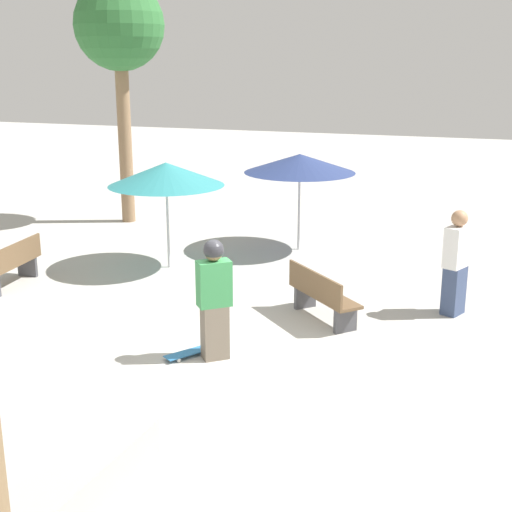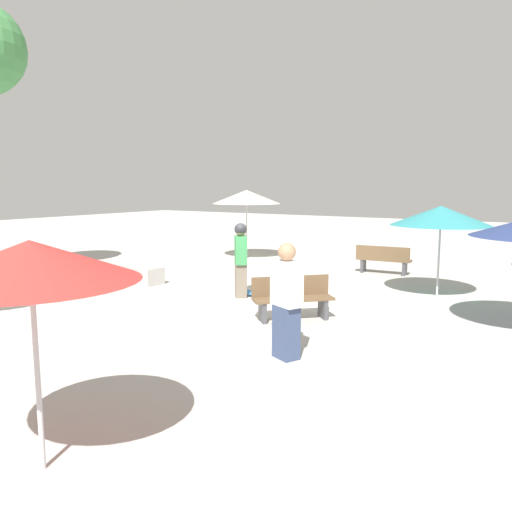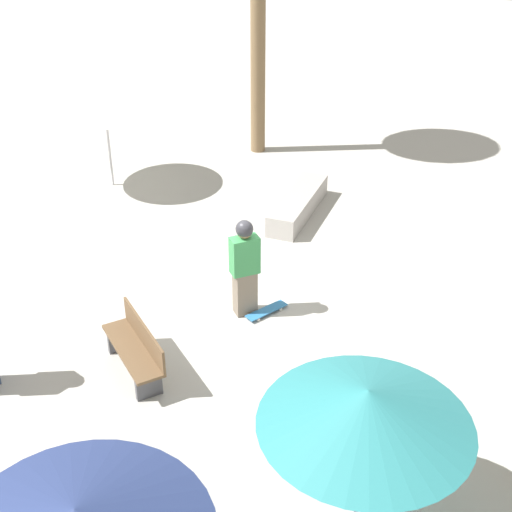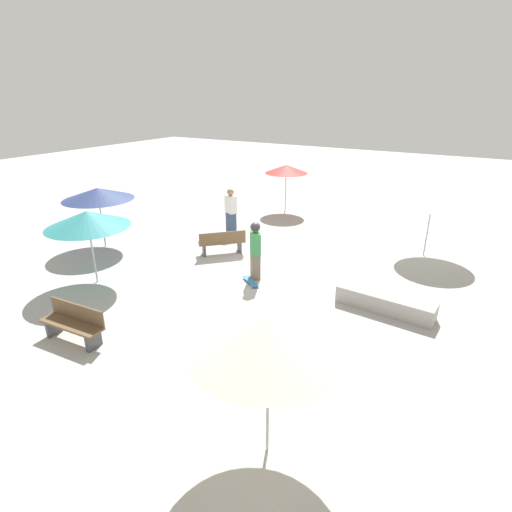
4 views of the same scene
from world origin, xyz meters
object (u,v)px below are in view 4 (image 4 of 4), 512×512
at_px(concrete_ledge, 385,302).
at_px(bystander_watching, 231,211).
at_px(skater_main, 255,249).
at_px(skateboard, 251,281).
at_px(bench_near, 74,323).
at_px(shade_umbrella_navy, 98,194).
at_px(shade_umbrella_white, 433,199).
at_px(shade_umbrella_red, 286,169).
at_px(shade_umbrella_cream, 269,329).
at_px(bench_far, 222,242).
at_px(shade_umbrella_teal, 87,219).

bearing_deg(concrete_ledge, bystander_watching, -24.45).
xyz_separation_m(skater_main, skateboard, (-0.06, 0.37, -0.90)).
bearing_deg(bystander_watching, bench_near, -58.00).
relative_size(shade_umbrella_navy, bystander_watching, 1.36).
distance_m(concrete_ledge, bystander_watching, 7.53).
height_order(shade_umbrella_white, shade_umbrella_navy, shade_umbrella_white).
distance_m(shade_umbrella_red, shade_umbrella_cream, 13.68).
height_order(skateboard, shade_umbrella_red, shade_umbrella_red).
relative_size(skateboard, shade_umbrella_red, 0.36).
bearing_deg(skater_main, concrete_ledge, 50.98).
distance_m(concrete_ledge, shade_umbrella_cream, 5.72).
height_order(bench_far, bystander_watching, bystander_watching).
xyz_separation_m(skateboard, bench_far, (2.04, -1.46, 0.37)).
xyz_separation_m(skateboard, shade_umbrella_cream, (-3.31, 4.95, 2.17)).
height_order(shade_umbrella_cream, shade_umbrella_navy, shade_umbrella_cream).
bearing_deg(shade_umbrella_teal, shade_umbrella_red, -98.31).
bearing_deg(shade_umbrella_teal, skater_main, -146.55).
bearing_deg(shade_umbrella_navy, skater_main, -175.89).
bearing_deg(shade_umbrella_cream, skateboard, -56.23).
bearing_deg(skater_main, bench_far, -158.22).
bearing_deg(shade_umbrella_teal, concrete_ledge, -161.37).
relative_size(bench_near, shade_umbrella_navy, 0.67).
relative_size(skater_main, shade_umbrella_teal, 0.76).
distance_m(bench_near, shade_umbrella_teal, 3.43).
distance_m(concrete_ledge, bench_far, 5.93).
xyz_separation_m(shade_umbrella_white, bystander_watching, (7.05, 1.44, -1.09)).
bearing_deg(concrete_ledge, skater_main, 0.38).
relative_size(bench_near, bystander_watching, 0.91).
relative_size(shade_umbrella_red, shade_umbrella_teal, 0.93).
xyz_separation_m(skateboard, shade_umbrella_teal, (3.99, 2.23, 1.88)).
height_order(skater_main, shade_umbrella_navy, shade_umbrella_navy).
relative_size(skateboard, shade_umbrella_navy, 0.32).
bearing_deg(shade_umbrella_white, shade_umbrella_navy, 26.13).
relative_size(skater_main, shade_umbrella_white, 0.75).
xyz_separation_m(concrete_ledge, bystander_watching, (6.83, -3.10, 0.66)).
xyz_separation_m(shade_umbrella_red, bystander_watching, (0.45, 3.89, -1.09)).
height_order(bench_near, shade_umbrella_teal, shade_umbrella_teal).
bearing_deg(shade_umbrella_white, bench_far, 29.85).
distance_m(skateboard, shade_umbrella_navy, 6.47).
bearing_deg(skater_main, shade_umbrella_cream, -7.04).
xyz_separation_m(bench_near, shade_umbrella_red, (0.68, -11.89, 1.56)).
bearing_deg(bystander_watching, shade_umbrella_red, 107.40).
height_order(skater_main, shade_umbrella_teal, shade_umbrella_teal).
distance_m(shade_umbrella_cream, bystander_watching, 10.65).
bearing_deg(shade_umbrella_white, skater_main, 48.26).
xyz_separation_m(bench_far, shade_umbrella_cream, (-5.35, 6.41, 1.80)).
height_order(bench_near, shade_umbrella_navy, shade_umbrella_navy).
height_order(concrete_ledge, shade_umbrella_navy, shade_umbrella_navy).
xyz_separation_m(concrete_ledge, shade_umbrella_red, (6.38, -7.00, 1.75)).
height_order(shade_umbrella_white, bystander_watching, shade_umbrella_white).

